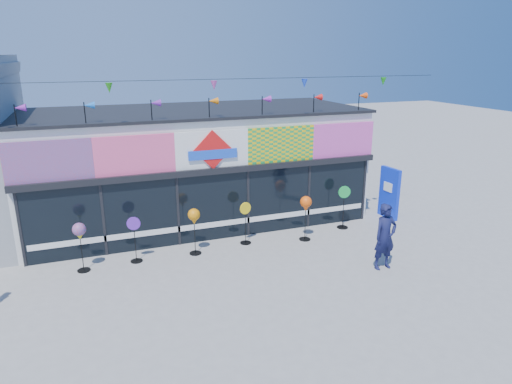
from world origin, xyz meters
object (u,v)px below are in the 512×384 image
blue_sign (389,193)px  adult_man (385,237)px  spinner_1 (135,238)px  spinner_3 (245,222)px  spinner_0 (79,233)px  spinner_2 (194,218)px  spinner_4 (306,205)px  spinner_5 (344,206)px

blue_sign → adult_man: 4.54m
spinner_1 → spinner_3: (3.55, 0.16, 0.00)m
blue_sign → spinner_1: bearing=178.5°
spinner_0 → spinner_1: size_ratio=1.03×
spinner_0 → spinner_3: bearing=2.9°
spinner_2 → spinner_4: (3.73, -0.19, 0.04)m
blue_sign → spinner_2: blue_sign is taller
spinner_1 → spinner_4: (5.53, -0.25, 0.48)m
spinner_2 → spinner_3: 1.82m
spinner_1 → spinner_5: (7.30, 0.27, 0.07)m
spinner_2 → adult_man: size_ratio=0.76×
adult_man → spinner_1: bearing=153.1°
spinner_2 → spinner_3: size_ratio=1.04×
spinner_0 → spinner_5: bearing=2.4°
spinner_0 → spinner_1: 1.57m
blue_sign → spinner_3: blue_sign is taller
blue_sign → spinner_2: size_ratio=1.31×
spinner_0 → spinner_2: size_ratio=0.99×
spinner_1 → spinner_2: size_ratio=0.96×
blue_sign → spinner_5: blue_sign is taller
blue_sign → spinner_5: bearing=-175.9°
spinner_5 → adult_man: bearing=-100.1°
spinner_3 → spinner_5: size_ratio=0.91×
spinner_3 → adult_man: (3.17, -3.12, 0.23)m
spinner_0 → spinner_5: 8.82m
spinner_1 → spinner_5: 7.31m
spinner_0 → spinner_2: spinner_2 is taller
spinner_0 → spinner_2: (3.31, 0.03, 0.01)m
spinner_1 → spinner_3: bearing=2.5°
blue_sign → spinner_5: 2.23m
blue_sign → spinner_4: 4.07m
spinner_0 → spinner_4: (7.04, -0.15, 0.05)m
spinner_4 → spinner_1: bearing=177.4°
spinner_3 → spinner_2: bearing=-172.7°
blue_sign → spinner_3: size_ratio=1.36×
spinner_3 → adult_man: 4.46m
spinner_1 → spinner_3: 3.56m
spinner_4 → spinner_5: size_ratio=0.98×
blue_sign → spinner_4: blue_sign is taller
spinner_0 → spinner_3: 5.08m
blue_sign → spinner_0: size_ratio=1.32×
spinner_2 → spinner_3: bearing=7.3°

